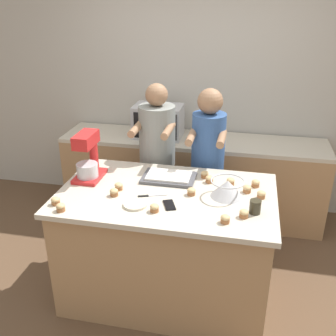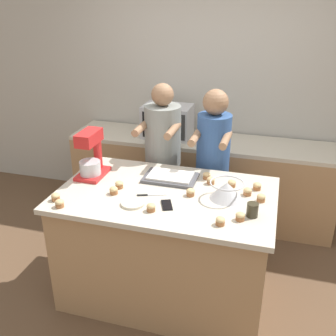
% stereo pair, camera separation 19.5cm
% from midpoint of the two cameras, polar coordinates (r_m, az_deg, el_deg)
% --- Properties ---
extents(ground_plane, '(16.00, 16.00, 0.00)m').
position_cam_midpoint_polar(ground_plane, '(3.50, 1.43, -17.31)').
color(ground_plane, brown).
extents(back_wall, '(10.00, 0.06, 2.70)m').
position_cam_midpoint_polar(back_wall, '(4.38, 7.36, 11.24)').
color(back_wall, '#B2ADA3').
rests_on(back_wall, ground_plane).
extents(island_counter, '(1.63, 1.00, 0.94)m').
position_cam_midpoint_polar(island_counter, '(3.21, 1.52, -10.99)').
color(island_counter, '#A87F56').
rests_on(island_counter, ground_plane).
extents(back_counter, '(2.80, 0.60, 0.89)m').
position_cam_midpoint_polar(back_counter, '(4.35, 5.98, -1.43)').
color(back_counter, '#A87F56').
rests_on(back_counter, ground_plane).
extents(person_left, '(0.35, 0.51, 1.60)m').
position_cam_midpoint_polar(person_left, '(3.68, 0.76, 0.54)').
color(person_left, '#232328').
rests_on(person_left, ground_plane).
extents(person_right, '(0.32, 0.49, 1.58)m').
position_cam_midpoint_polar(person_right, '(3.60, 7.97, -0.23)').
color(person_right, '#232328').
rests_on(person_right, ground_plane).
extents(stand_mixer, '(0.20, 0.30, 0.38)m').
position_cam_midpoint_polar(stand_mixer, '(3.20, -9.37, 1.63)').
color(stand_mixer, red).
rests_on(stand_mixer, island_counter).
extents(mixing_bowl, '(0.25, 0.25, 0.13)m').
position_cam_midpoint_polar(mixing_bowl, '(2.89, 10.43, -3.17)').
color(mixing_bowl, '#BCBCC1').
rests_on(mixing_bowl, island_counter).
extents(baking_tray, '(0.42, 0.27, 0.04)m').
position_cam_midpoint_polar(baking_tray, '(3.16, 2.12, -1.37)').
color(baking_tray, '#4C4C51').
rests_on(baking_tray, island_counter).
extents(microwave_oven, '(0.51, 0.35, 0.34)m').
position_cam_midpoint_polar(microwave_oven, '(4.19, 1.25, 6.80)').
color(microwave_oven, '#B7B7BC').
rests_on(microwave_oven, back_counter).
extents(cell_phone, '(0.12, 0.16, 0.01)m').
position_cam_midpoint_polar(cell_phone, '(2.78, 1.84, -5.42)').
color(cell_phone, black).
rests_on(cell_phone, island_counter).
extents(drinking_glass, '(0.08, 0.08, 0.10)m').
position_cam_midpoint_polar(drinking_glass, '(2.72, 14.19, -5.96)').
color(drinking_glass, '#332D1E').
rests_on(drinking_glass, island_counter).
extents(small_plate, '(0.17, 0.17, 0.02)m').
position_cam_midpoint_polar(small_plate, '(2.80, -3.13, -5.18)').
color(small_plate, beige).
rests_on(small_plate, island_counter).
extents(knife, '(0.21, 0.09, 0.01)m').
position_cam_midpoint_polar(knife, '(2.92, -0.75, -3.97)').
color(knife, '#BCBCC1').
rests_on(knife, island_counter).
extents(cupcake_0, '(0.06, 0.06, 0.06)m').
position_cam_midpoint_polar(cupcake_0, '(2.99, 13.31, -3.38)').
color(cupcake_0, '#9E6038').
rests_on(cupcake_0, island_counter).
extents(cupcake_1, '(0.06, 0.06, 0.06)m').
position_cam_midpoint_polar(cupcake_1, '(2.71, -0.42, -5.77)').
color(cupcake_1, '#9E6038').
rests_on(cupcake_1, island_counter).
extents(cupcake_2, '(0.06, 0.06, 0.06)m').
position_cam_midpoint_polar(cupcake_2, '(2.94, -6.02, -3.28)').
color(cupcake_2, '#9E6038').
rests_on(cupcake_2, island_counter).
extents(cupcake_3, '(0.06, 0.06, 0.06)m').
position_cam_midpoint_polar(cupcake_3, '(2.83, -13.59, -5.04)').
color(cupcake_3, '#9E6038').
rests_on(cupcake_3, island_counter).
extents(cupcake_4, '(0.06, 0.06, 0.06)m').
position_cam_midpoint_polar(cupcake_4, '(2.93, -14.18, -4.12)').
color(cupcake_4, '#9E6038').
rests_on(cupcake_4, island_counter).
extents(cupcake_5, '(0.06, 0.06, 0.06)m').
position_cam_midpoint_polar(cupcake_5, '(2.93, 15.23, -4.22)').
color(cupcake_5, '#9E6038').
rests_on(cupcake_5, island_counter).
extents(cupcake_6, '(0.06, 0.06, 0.06)m').
position_cam_midpoint_polar(cupcake_6, '(3.09, 14.58, -2.60)').
color(cupcake_6, '#9E6038').
rests_on(cupcake_6, island_counter).
extents(cupcake_7, '(0.06, 0.06, 0.06)m').
position_cam_midpoint_polar(cupcake_7, '(2.91, 5.19, -3.59)').
color(cupcake_7, '#9E6038').
rests_on(cupcake_7, island_counter).
extents(cupcake_8, '(0.06, 0.06, 0.06)m').
position_cam_midpoint_polar(cupcake_8, '(2.59, 9.76, -7.63)').
color(cupcake_8, '#9E6038').
rests_on(cupcake_8, island_counter).
extents(cupcake_9, '(0.06, 0.06, 0.06)m').
position_cam_midpoint_polar(cupcake_9, '(3.09, 11.04, -2.24)').
color(cupcake_9, '#9E6038').
rests_on(cupcake_9, island_counter).
extents(cupcake_10, '(0.06, 0.06, 0.06)m').
position_cam_midpoint_polar(cupcake_10, '(3.11, 8.01, -1.83)').
color(cupcake_10, '#9E6038').
rests_on(cupcake_10, island_counter).
extents(cupcake_11, '(0.06, 0.06, 0.06)m').
position_cam_midpoint_polar(cupcake_11, '(2.67, 12.53, -6.91)').
color(cupcake_11, '#9E6038').
rests_on(cupcake_11, island_counter).
extents(cupcake_12, '(0.06, 0.06, 0.06)m').
position_cam_midpoint_polar(cupcake_12, '(3.02, -5.27, -2.45)').
color(cupcake_12, '#9E6038').
rests_on(cupcake_12, island_counter).
extents(cupcake_13, '(0.06, 0.06, 0.06)m').
position_cam_midpoint_polar(cupcake_13, '(3.18, 7.40, -1.12)').
color(cupcake_13, '#9E6038').
rests_on(cupcake_13, island_counter).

